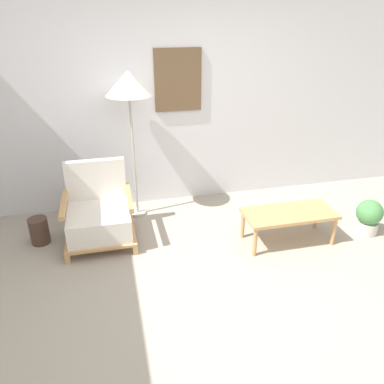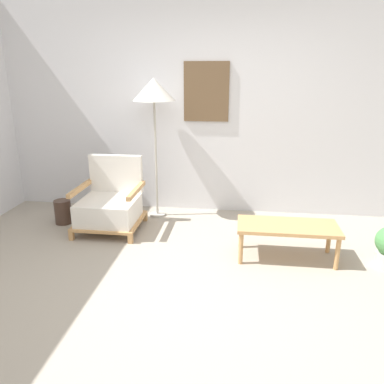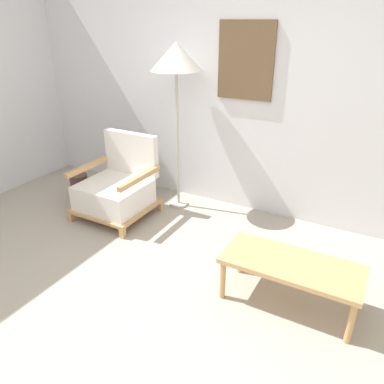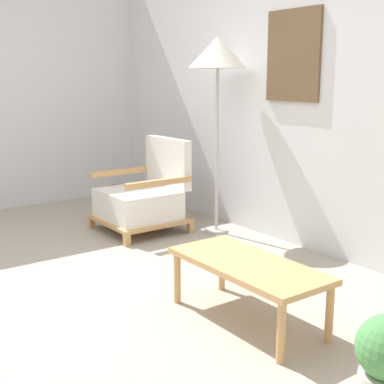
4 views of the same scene
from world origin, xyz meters
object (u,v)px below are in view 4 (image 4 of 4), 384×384
object	(u,v)px
floor_lamp	(218,57)
coffee_table	(248,269)
armchair	(143,198)
vase	(119,200)

from	to	relation	value
floor_lamp	coffee_table	world-z (taller)	floor_lamp
armchair	coffee_table	size ratio (longest dim) A/B	0.85
coffee_table	vase	xyz separation A→B (m)	(-2.62, 0.58, -0.17)
armchair	floor_lamp	bearing A→B (deg)	48.04
armchair	floor_lamp	distance (m)	1.42
armchair	coffee_table	bearing A→B (deg)	-14.00
floor_lamp	coffee_table	size ratio (longest dim) A/B	1.76
coffee_table	vase	world-z (taller)	coffee_table
floor_lamp	coffee_table	distance (m)	2.20
floor_lamp	vase	world-z (taller)	floor_lamp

